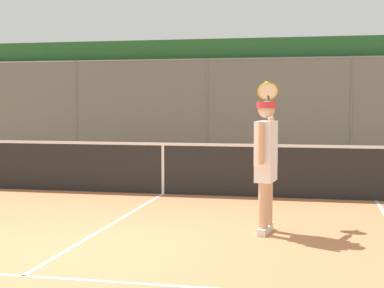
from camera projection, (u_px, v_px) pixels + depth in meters
name	position (u px, v px, depth m)	size (l,w,h in m)	color
ground_plane	(65.00, 251.00, 6.88)	(60.00, 60.00, 0.00)	#C67A4C
court_line_markings	(10.00, 283.00, 5.66)	(7.73, 9.91, 0.01)	white
fence_backdrop	(211.00, 104.00, 16.10)	(17.46, 1.37, 3.36)	slate
tennis_net	(163.00, 168.00, 11.17)	(9.93, 0.09, 1.07)	#2D2D2D
tennis_player	(266.00, 155.00, 7.81)	(0.36, 1.44, 2.02)	silver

